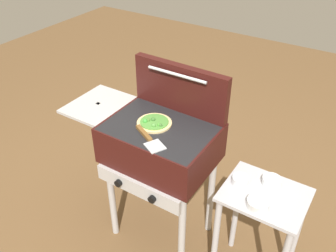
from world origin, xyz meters
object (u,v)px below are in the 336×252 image
pizza_veggie (154,123)px  topping_bowl_middle (258,204)px  prep_table (260,219)px  spatula (148,138)px  grill (159,146)px  topping_bowl_near (240,181)px  topping_bowl_far (271,182)px

pizza_veggie → topping_bowl_middle: bearing=-8.6°
prep_table → spatula: bearing=-167.4°
grill → topping_bowl_middle: (0.67, -0.11, -0.02)m
grill → prep_table: bearing=0.4°
grill → topping_bowl_near: bearing=0.5°
topping_bowl_near → topping_bowl_far: size_ratio=0.88×
grill → spatula: spatula is taller
spatula → topping_bowl_near: spatula is taller
spatula → topping_bowl_near: 0.55m
spatula → topping_bowl_near: (0.50, 0.15, -0.18)m
prep_table → topping_bowl_middle: bearing=-90.6°
grill → topping_bowl_far: grill is taller
topping_bowl_far → topping_bowl_middle: bearing=-90.6°
topping_bowl_middle → topping_bowl_near: bearing=142.0°
topping_bowl_middle → topping_bowl_far: bearing=89.4°
spatula → topping_bowl_middle: (0.64, 0.03, -0.18)m
topping_bowl_far → topping_bowl_near: bearing=-150.4°
prep_table → topping_bowl_near: 0.26m
spatula → prep_table: spatula is taller
grill → pizza_veggie: size_ratio=4.68×
grill → pizza_veggie: 0.16m
topping_bowl_near → topping_bowl_middle: same height
spatula → topping_bowl_near: size_ratio=2.85×
spatula → topping_bowl_middle: spatula is taller
topping_bowl_far → topping_bowl_middle: size_ratio=0.90×
grill → topping_bowl_near: 0.53m
pizza_veggie → topping_bowl_near: 0.59m
pizza_veggie → topping_bowl_near: bearing=0.5°
spatula → topping_bowl_near: bearing=16.2°
topping_bowl_near → topping_bowl_middle: 0.18m
grill → topping_bowl_far: size_ratio=9.41×
pizza_veggie → spatula: size_ratio=0.80×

